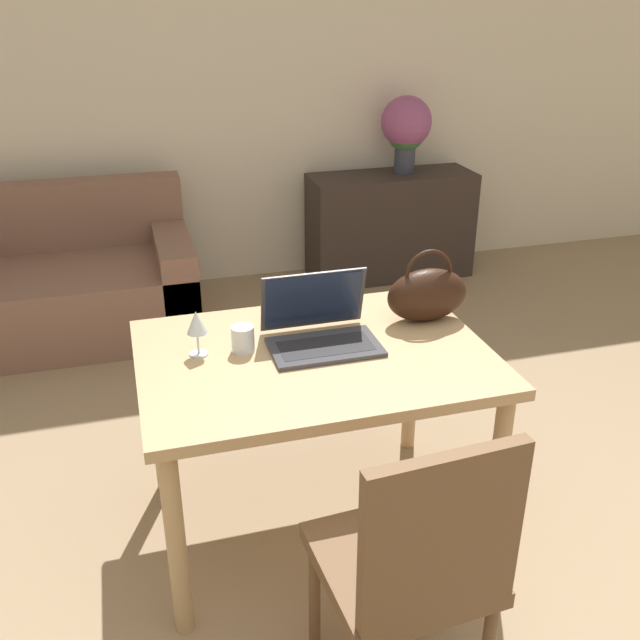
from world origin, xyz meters
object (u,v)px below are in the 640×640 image
object	(u,v)px
couch	(67,285)
laptop	(319,324)
drinking_glass	(243,339)
flower_vase	(406,127)
handbag	(427,294)
wine_glass	(196,324)
chair	(415,561)

from	to	relation	value
couch	laptop	world-z (taller)	laptop
drinking_glass	flower_vase	world-z (taller)	flower_vase
couch	flower_vase	world-z (taller)	flower_vase
drinking_glass	handbag	bearing A→B (deg)	4.72
wine_glass	laptop	bearing A→B (deg)	-1.74
chair	couch	bearing A→B (deg)	105.37
wine_glass	handbag	xyz separation A→B (m)	(0.86, 0.04, -0.01)
chair	drinking_glass	distance (m)	0.96
flower_vase	drinking_glass	bearing A→B (deg)	-123.63
chair	wine_glass	size ratio (longest dim) A/B	5.79
wine_glass	handbag	size ratio (longest dim) A/B	0.52
laptop	drinking_glass	bearing A→B (deg)	-179.89
chair	couch	world-z (taller)	chair
laptop	wine_glass	size ratio (longest dim) A/B	2.33
wine_glass	handbag	world-z (taller)	handbag
laptop	drinking_glass	xyz separation A→B (m)	(-0.27, -0.00, -0.02)
laptop	drinking_glass	world-z (taller)	laptop
couch	flower_vase	size ratio (longest dim) A/B	2.87
laptop	flower_vase	xyz separation A→B (m)	(1.26, 2.30, 0.22)
couch	drinking_glass	xyz separation A→B (m)	(0.71, -1.96, 0.50)
chair	drinking_glass	xyz separation A→B (m)	(-0.28, 0.88, 0.26)
laptop	handbag	bearing A→B (deg)	7.61
handbag	chair	bearing A→B (deg)	-114.41
chair	laptop	distance (m)	0.92
chair	wine_glass	bearing A→B (deg)	112.08
handbag	flower_vase	xyz separation A→B (m)	(0.83, 2.24, 0.18)
laptop	flower_vase	distance (m)	2.63
couch	drinking_glass	size ratio (longest dim) A/B	15.83
wine_glass	handbag	distance (m)	0.86
drinking_glass	wine_glass	world-z (taller)	wine_glass
drinking_glass	couch	bearing A→B (deg)	109.78
couch	wine_glass	size ratio (longest dim) A/B	8.91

